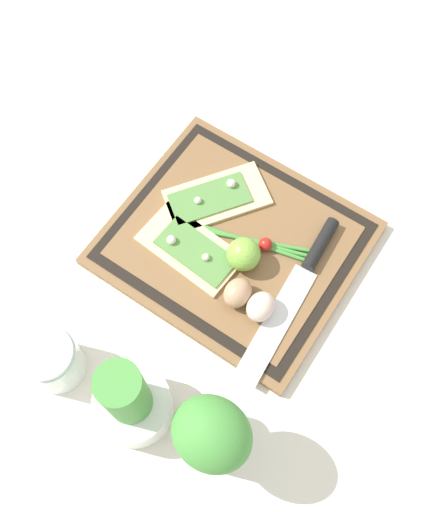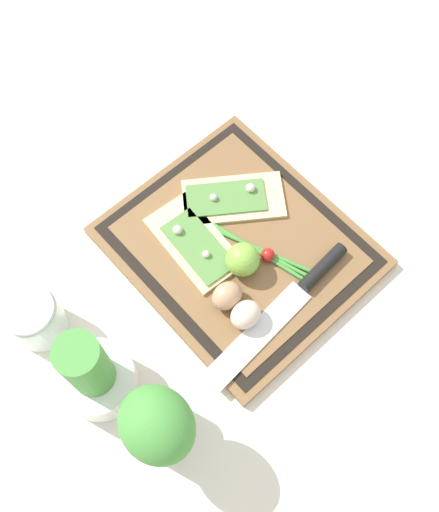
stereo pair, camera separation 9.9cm
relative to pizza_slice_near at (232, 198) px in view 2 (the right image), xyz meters
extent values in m
plane|color=silver|center=(-0.07, 0.05, -0.03)|extent=(6.00, 6.00, 0.00)
cube|color=brown|center=(-0.07, 0.05, -0.02)|extent=(0.41, 0.36, 0.02)
cube|color=black|center=(-0.07, 0.05, -0.01)|extent=(0.38, 0.33, 0.00)
cube|color=brown|center=(-0.07, 0.05, -0.01)|extent=(0.35, 0.29, 0.00)
cube|color=beige|center=(0.00, 0.00, 0.00)|extent=(0.18, 0.20, 0.01)
cube|color=#568942|center=(0.01, 0.01, 0.00)|extent=(0.13, 0.15, 0.00)
sphere|color=silver|center=(-0.01, -0.03, 0.01)|extent=(0.02, 0.02, 0.02)
sphere|color=silver|center=(0.02, 0.03, 0.01)|extent=(0.01, 0.01, 0.01)
cube|color=beige|center=(-0.02, 0.11, 0.00)|extent=(0.18, 0.10, 0.01)
cube|color=#568942|center=(-0.03, 0.11, 0.00)|extent=(0.14, 0.07, 0.00)
sphere|color=silver|center=(0.01, 0.11, 0.01)|extent=(0.02, 0.02, 0.02)
sphere|color=silver|center=(-0.05, 0.11, 0.01)|extent=(0.01, 0.01, 0.01)
cube|color=silver|center=(-0.21, 0.14, 0.00)|extent=(0.05, 0.22, 0.00)
cylinder|color=black|center=(-0.20, -0.02, 0.01)|extent=(0.03, 0.10, 0.02)
ellipsoid|color=tan|center=(-0.13, 0.13, 0.02)|extent=(0.04, 0.05, 0.04)
ellipsoid|color=beige|center=(-0.18, 0.13, 0.02)|extent=(0.04, 0.05, 0.04)
sphere|color=#7FB742|center=(-0.11, 0.07, 0.02)|extent=(0.06, 0.06, 0.06)
sphere|color=red|center=(-0.12, 0.03, 0.01)|extent=(0.02, 0.02, 0.02)
cylinder|color=#47933D|center=(-0.07, 0.04, 0.00)|extent=(0.25, 0.07, 0.01)
cylinder|color=#47933D|center=(-0.07, 0.04, 0.00)|extent=(0.24, 0.08, 0.01)
cylinder|color=#47933D|center=(-0.07, 0.04, 0.00)|extent=(0.24, 0.10, 0.01)
cylinder|color=white|center=(-0.10, 0.37, 0.01)|extent=(0.12, 0.12, 0.07)
cylinder|color=#47933D|center=(-0.10, 0.37, 0.09)|extent=(0.06, 0.06, 0.17)
cylinder|color=silver|center=(0.04, 0.38, 0.02)|extent=(0.09, 0.09, 0.08)
cylinder|color=#B73323|center=(0.04, 0.38, -0.01)|extent=(0.08, 0.08, 0.03)
cylinder|color=silver|center=(0.04, 0.38, 0.06)|extent=(0.08, 0.08, 0.01)
cylinder|color=silver|center=(-0.23, 0.35, 0.02)|extent=(0.07, 0.07, 0.09)
ellipsoid|color=#47933D|center=(-0.23, 0.35, 0.11)|extent=(0.11, 0.10, 0.09)
camera|label=1|loc=(-0.30, 0.43, 0.92)|focal=42.00mm
camera|label=2|loc=(-0.37, 0.36, 0.92)|focal=42.00mm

